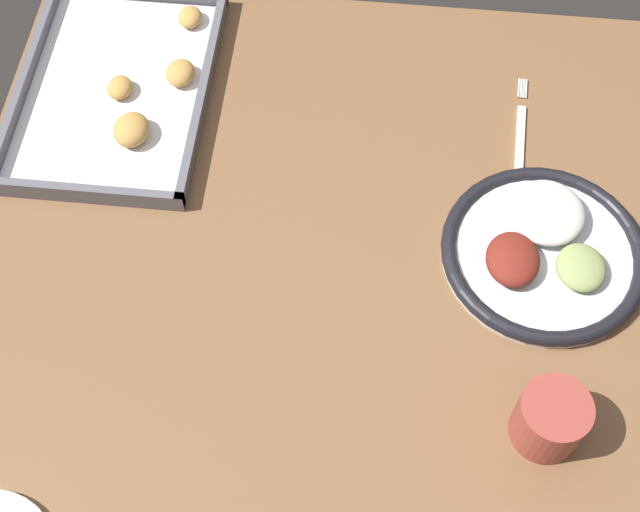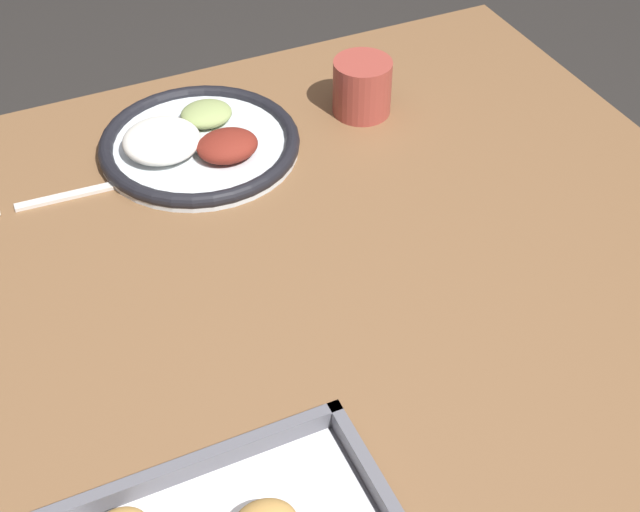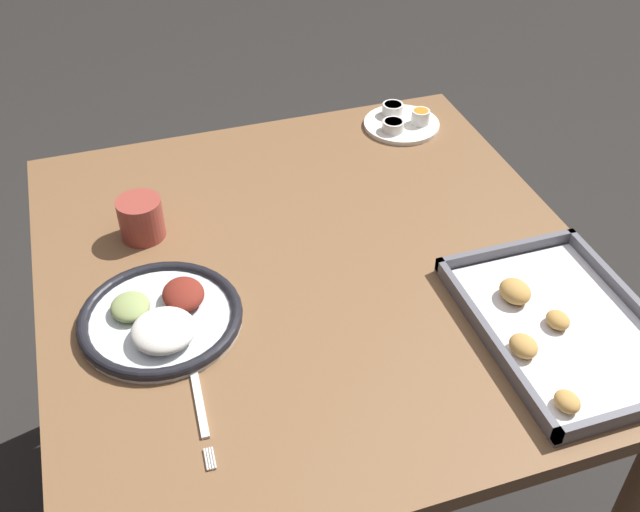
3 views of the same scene
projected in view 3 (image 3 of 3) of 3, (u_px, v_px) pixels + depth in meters
name	position (u px, v px, depth m)	size (l,w,h in m)	color
ground_plane	(318.00, 498.00, 1.81)	(8.00, 8.00, 0.00)	#282623
dining_table	(317.00, 309.00, 1.40)	(1.01, 0.96, 0.75)	brown
dinner_plate	(161.00, 317.00, 1.20)	(0.27, 0.27, 0.05)	silver
fork	(200.00, 404.00, 1.08)	(0.21, 0.02, 0.00)	silver
saucer_plate	(401.00, 121.00, 1.68)	(0.17, 0.17, 0.04)	white
baking_tray	(559.00, 326.00, 1.19)	(0.39, 0.27, 0.04)	#595960
drinking_cup	(141.00, 218.00, 1.36)	(0.08, 0.08, 0.08)	#993D33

